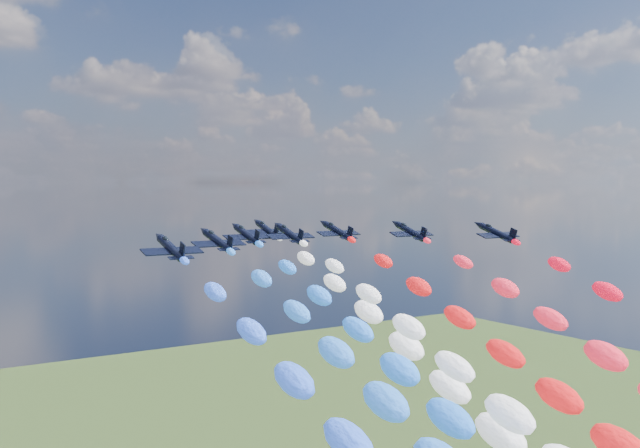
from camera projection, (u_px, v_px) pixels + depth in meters
jet_0 at (171, 248)px, 107.09m from camera, size 8.63×11.74×5.65m
jet_1 at (217, 241)px, 120.46m from camera, size 9.01×12.01×5.65m
jet_2 at (246, 234)px, 135.06m from camera, size 8.72×11.80×5.65m
jet_3 at (290, 234)px, 136.76m from camera, size 8.89×11.92×5.65m
jet_4 at (267, 229)px, 149.55m from camera, size 9.11×12.08×5.65m
jet_5 at (337, 231)px, 144.86m from camera, size 8.77×11.84×5.65m
jet_6 at (410, 231)px, 143.27m from camera, size 9.02×12.01×5.65m
jet_7 at (496, 233)px, 139.31m from camera, size 8.63×11.74×5.65m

